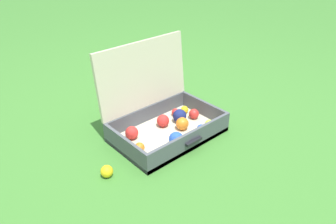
{
  "coord_description": "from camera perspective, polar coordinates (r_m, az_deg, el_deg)",
  "views": [
    {
      "loc": [
        -1.03,
        -1.26,
        1.09
      ],
      "look_at": [
        0.04,
        -0.05,
        0.16
      ],
      "focal_mm": 35.54,
      "sensor_mm": 36.0,
      "label": 1
    }
  ],
  "objects": [
    {
      "name": "ground_plane",
      "position": [
        1.96,
        -1.81,
        -3.86
      ],
      "size": [
        16.0,
        16.0,
        0.0
      ],
      "primitive_type": "plane",
      "color": "#3D7A2D"
    },
    {
      "name": "open_suitcase",
      "position": [
        1.93,
        -0.92,
        -0.6
      ],
      "size": [
        0.62,
        0.47,
        0.51
      ],
      "color": "beige",
      "rests_on": "ground"
    },
    {
      "name": "stray_ball_on_grass",
      "position": [
        1.67,
        -10.45,
        -9.97
      ],
      "size": [
        0.06,
        0.06,
        0.06
      ],
      "primitive_type": "sphere",
      "color": "yellow",
      "rests_on": "ground"
    }
  ]
}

